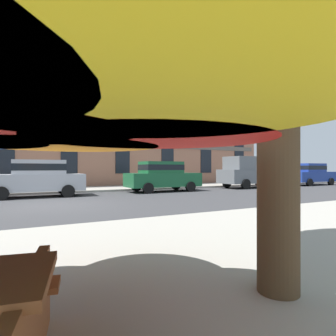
{
  "coord_description": "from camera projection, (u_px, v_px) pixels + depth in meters",
  "views": [
    {
      "loc": [
        -0.98,
        -11.04,
        1.37
      ],
      "look_at": [
        6.53,
        3.2,
        1.4
      ],
      "focal_mm": 29.71,
      "sensor_mm": 36.0,
      "label": 1
    }
  ],
  "objects": [
    {
      "name": "ground_plane",
      "position": [
        52.0,
        206.0,
        10.22
      ],
      "size": [
        120.0,
        120.0,
        0.0
      ],
      "primitive_type": "plane",
      "color": "#38383A"
    },
    {
      "name": "sidewalk_near_patio",
      "position": [
        158.0,
        330.0,
        2.26
      ],
      "size": [
        56.0,
        9.0,
        0.12
      ],
      "primitive_type": "cube",
      "color": "#9E998E",
      "rests_on": "ground"
    },
    {
      "name": "sidewalk_far",
      "position": [
        41.0,
        191.0,
        16.23
      ],
      "size": [
        56.0,
        3.6,
        0.12
      ],
      "primitive_type": "cube",
      "color": "#9E998E",
      "rests_on": "ground"
    },
    {
      "name": "apartment_building",
      "position": [
        35.0,
        90.0,
        23.49
      ],
      "size": [
        38.17,
        12.08,
        16.0
      ],
      "color": "#A87056",
      "rests_on": "ground"
    },
    {
      "name": "sedan_silver",
      "position": [
        37.0,
        177.0,
        13.33
      ],
      "size": [
        4.4,
        1.98,
        1.78
      ],
      "color": "#A8AAB2",
      "rests_on": "ground"
    },
    {
      "name": "sedan_green",
      "position": [
        162.0,
        176.0,
        16.49
      ],
      "size": [
        4.4,
        1.98,
        1.78
      ],
      "color": "#195933",
      "rests_on": "ground"
    },
    {
      "name": "pickup_gray",
      "position": [
        250.0,
        173.0,
        19.77
      ],
      "size": [
        5.1,
        2.12,
        2.2
      ],
      "color": "slate",
      "rests_on": "ground"
    },
    {
      "name": "sedan_blue",
      "position": [
        310.0,
        174.0,
        22.83
      ],
      "size": [
        4.4,
        1.98,
        1.78
      ],
      "color": "navy",
      "rests_on": "ground"
    }
  ]
}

